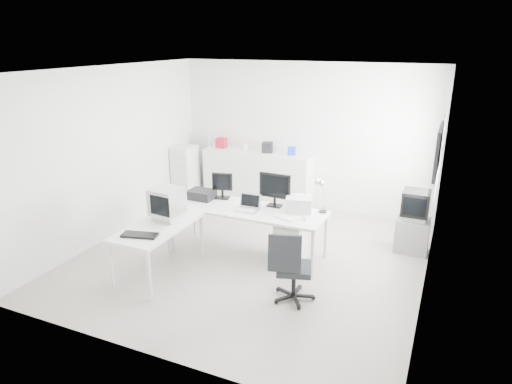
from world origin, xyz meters
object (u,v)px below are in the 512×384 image
at_px(main_desk, 247,231).
at_px(filing_cabinet, 185,174).
at_px(crt_tv, 416,206).
at_px(lcd_monitor_large, 275,190).
at_px(tv_cabinet, 412,235).
at_px(laser_printer, 299,204).
at_px(sideboard, 258,178).
at_px(inkjet_printer, 202,194).
at_px(office_chair, 294,265).
at_px(side_desk, 160,250).
at_px(laptop, 247,204).
at_px(drawer_pedestal, 291,242).
at_px(lcd_monitor_small, 222,186).
at_px(crt_monitor, 167,203).

distance_m(main_desk, filing_cabinet, 2.76).
distance_m(crt_tv, filing_cabinet, 4.54).
height_order(lcd_monitor_large, tv_cabinet, lcd_monitor_large).
relative_size(laser_printer, sideboard, 0.17).
bearing_deg(inkjet_printer, office_chair, -27.90).
relative_size(main_desk, laser_printer, 6.30).
bearing_deg(side_desk, laptop, 48.01).
relative_size(office_chair, sideboard, 0.44).
distance_m(laptop, sideboard, 2.38).
relative_size(side_desk, laser_printer, 3.68).
xyz_separation_m(laser_printer, filing_cabinet, (-2.92, 1.47, -0.29)).
height_order(inkjet_printer, laser_printer, laser_printer).
distance_m(lcd_monitor_large, laser_printer, 0.43).
distance_m(drawer_pedestal, laptop, 0.87).
bearing_deg(sideboard, side_desk, -91.86).
xyz_separation_m(lcd_monitor_small, laser_printer, (1.30, -0.03, -0.10)).
relative_size(main_desk, lcd_monitor_small, 5.80).
relative_size(crt_monitor, tv_cabinet, 0.87).
height_order(office_chair, crt_tv, crt_tv).
bearing_deg(laptop, office_chair, -40.96).
xyz_separation_m(lcd_monitor_large, crt_monitor, (-1.20, -1.10, -0.02)).
distance_m(side_desk, lcd_monitor_large, 1.91).
height_order(side_desk, drawer_pedestal, side_desk).
xyz_separation_m(lcd_monitor_large, sideboard, (-1.10, 1.87, -0.46)).
relative_size(inkjet_printer, filing_cabinet, 0.35).
distance_m(crt_monitor, tv_cabinet, 3.80).
bearing_deg(lcd_monitor_small, laser_printer, -14.23).
xyz_separation_m(lcd_monitor_large, crt_tv, (1.98, 0.86, -0.24)).
xyz_separation_m(main_desk, inkjet_printer, (-0.85, 0.10, 0.45)).
bearing_deg(main_desk, inkjet_printer, 173.29).
relative_size(drawer_pedestal, office_chair, 0.62).
distance_m(inkjet_printer, office_chair, 2.25).
relative_size(inkjet_printer, lcd_monitor_large, 0.77).
relative_size(lcd_monitor_small, laptop, 1.28).
bearing_deg(inkjet_printer, sideboard, 87.78).
bearing_deg(drawer_pedestal, main_desk, -175.91).
distance_m(office_chair, sideboard, 3.59).
relative_size(laser_printer, filing_cabinet, 0.33).
relative_size(laptop, filing_cabinet, 0.28).
xyz_separation_m(drawer_pedestal, laser_printer, (0.05, 0.17, 0.56)).
distance_m(inkjet_printer, lcd_monitor_large, 1.22).
distance_m(lcd_monitor_small, crt_tv, 3.01).
relative_size(inkjet_printer, crt_monitor, 0.85).
distance_m(lcd_monitor_small, tv_cabinet, 3.08).
height_order(drawer_pedestal, laptop, laptop).
xyz_separation_m(laptop, tv_cabinet, (2.28, 1.21, -0.58)).
bearing_deg(lcd_monitor_large, lcd_monitor_small, -178.67).
height_order(side_desk, tv_cabinet, side_desk).
bearing_deg(lcd_monitor_large, filing_cabinet, 151.49).
bearing_deg(crt_monitor, tv_cabinet, 37.36).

